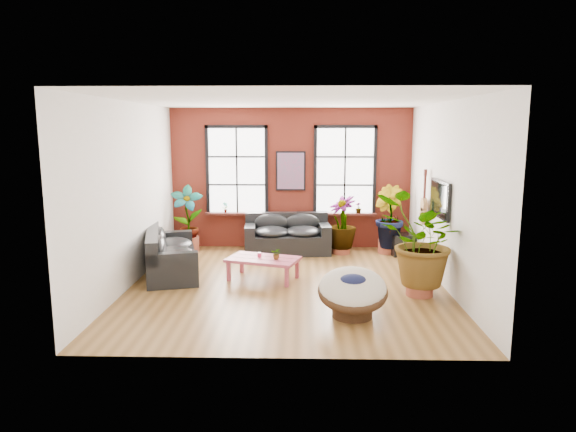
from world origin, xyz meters
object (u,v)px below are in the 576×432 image
Objects in this scene: papasan_chair at (353,291)px; sofa_left at (168,254)px; coffee_table at (263,260)px; sofa_back at (287,235)px.

sofa_left is at bearing 149.59° from papasan_chair.
sofa_left is 2.04m from coffee_table.
sofa_back is 2.37m from coffee_table.
sofa_back is 4.52m from papasan_chair.
sofa_back is at bearing 97.69° from coffee_table.
sofa_back is at bearing -66.32° from sofa_left.
sofa_left is (-2.42, -1.95, -0.01)m from sofa_back.
papasan_chair is at bearing -79.46° from sofa_back.
coffee_table is 1.30× the size of papasan_chair.
papasan_chair reaches higher than coffee_table.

